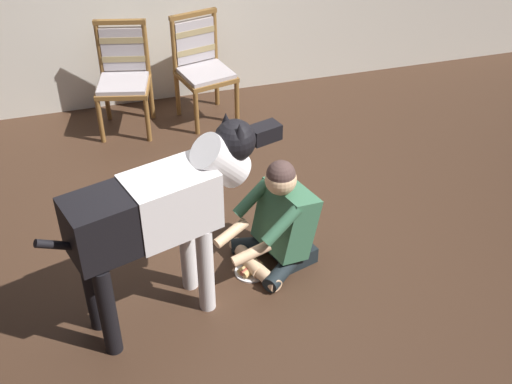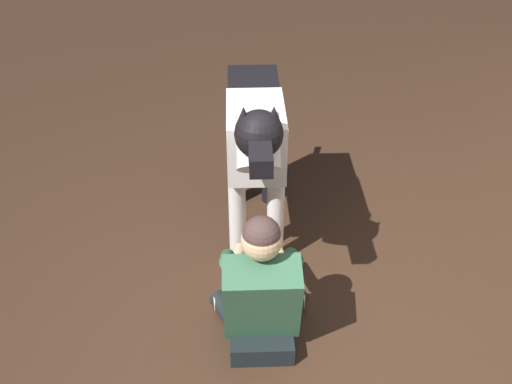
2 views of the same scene
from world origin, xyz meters
TOP-DOWN VIEW (x-y plane):
  - ground_plane at (0.00, 0.00)m, footprint 15.82×15.82m
  - dining_chair_left_of_pair at (-0.53, 1.99)m, footprint 0.55×0.55m
  - dining_chair_right_of_pair at (0.18, 1.99)m, footprint 0.55×0.55m
  - person_sitting_on_floor at (0.23, -0.20)m, footprint 0.73×0.59m
  - large_dog at (-0.57, -0.45)m, footprint 1.50×0.60m
  - hot_dog_on_plate at (0.01, -0.27)m, footprint 0.22×0.22m

SIDE VIEW (x-z plane):
  - ground_plane at x=0.00m, z-range 0.00..0.00m
  - hot_dog_on_plate at x=0.01m, z-range 0.00..0.06m
  - person_sitting_on_floor at x=0.23m, z-range -0.07..0.75m
  - dining_chair_left_of_pair at x=-0.53m, z-range 0.05..1.03m
  - dining_chair_right_of_pair at x=0.18m, z-range 0.05..1.03m
  - large_dog at x=-0.57m, z-range 0.17..1.43m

